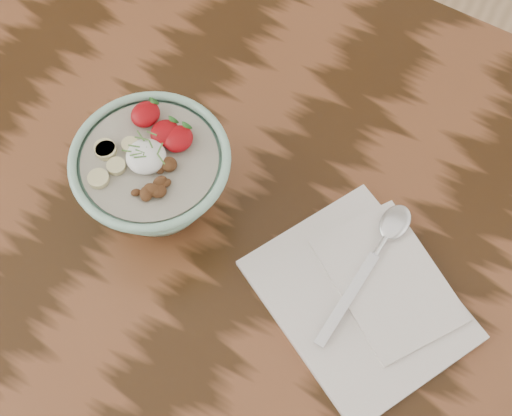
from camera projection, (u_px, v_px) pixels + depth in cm
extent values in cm
cube|color=black|center=(125.00, 169.00, 92.53)|extent=(160.00, 90.00, 4.00)
cylinder|color=#93C5AC|center=(160.00, 198.00, 87.69)|extent=(8.04, 8.04, 1.15)
torus|color=#93C5AC|center=(149.00, 159.00, 79.32)|extent=(18.27, 18.27, 1.05)
cylinder|color=#A69F89|center=(150.00, 162.00, 79.83)|extent=(15.50, 15.50, 0.96)
ellipsoid|color=white|center=(146.00, 157.00, 78.57)|extent=(4.50, 4.50, 2.47)
ellipsoid|color=#93060C|center=(165.00, 133.00, 79.94)|extent=(3.21, 3.53, 1.76)
cone|color=#286623|center=(172.00, 122.00, 80.23)|extent=(1.40, 1.03, 1.52)
ellipsoid|color=#93060C|center=(145.00, 114.00, 81.05)|extent=(3.25, 3.58, 1.79)
cone|color=#286623|center=(152.00, 104.00, 81.35)|extent=(1.40, 1.03, 1.52)
ellipsoid|color=#93060C|center=(178.00, 139.00, 79.57)|extent=(3.25, 3.58, 1.79)
cone|color=#286623|center=(185.00, 128.00, 79.87)|extent=(1.40, 1.03, 1.52)
cylinder|color=#CCC287|center=(116.00, 166.00, 78.56)|extent=(2.10, 2.10, 0.70)
cylinder|color=#CCC287|center=(105.00, 149.00, 79.58)|extent=(2.41, 2.41, 0.70)
cylinder|color=#CCC287|center=(98.00, 179.00, 77.85)|extent=(2.34, 2.34, 0.70)
cylinder|color=#CCC287|center=(106.00, 151.00, 79.46)|extent=(2.32, 2.32, 0.70)
cylinder|color=#CCC287|center=(130.00, 145.00, 79.80)|extent=(1.92, 1.92, 0.70)
ellipsoid|color=#5B321A|center=(151.00, 190.00, 76.96)|extent=(1.94, 1.72, 1.29)
ellipsoid|color=#5B321A|center=(136.00, 192.00, 77.07)|extent=(1.43, 1.40, 0.74)
ellipsoid|color=#5B321A|center=(156.00, 191.00, 76.94)|extent=(2.00, 1.86, 1.12)
ellipsoid|color=#5B321A|center=(169.00, 164.00, 78.37)|extent=(2.18, 2.15, 1.44)
ellipsoid|color=#5B321A|center=(160.00, 192.00, 76.98)|extent=(1.60, 1.73, 1.04)
ellipsoid|color=#5B321A|center=(166.00, 183.00, 77.55)|extent=(1.24, 1.44, 0.68)
ellipsoid|color=#5B321A|center=(160.00, 182.00, 77.46)|extent=(1.78, 2.03, 0.92)
ellipsoid|color=#5B321A|center=(160.00, 169.00, 78.36)|extent=(1.56, 1.57, 0.85)
ellipsoid|color=#5B321A|center=(146.00, 194.00, 76.72)|extent=(2.19, 2.32, 1.15)
cylinder|color=#4C7A33|center=(160.00, 148.00, 77.72)|extent=(0.51, 1.49, 0.23)
cylinder|color=#4C7A33|center=(141.00, 136.00, 78.45)|extent=(1.49, 0.87, 0.23)
cylinder|color=#4C7A33|center=(142.00, 138.00, 78.29)|extent=(1.60, 0.63, 0.24)
cylinder|color=#4C7A33|center=(140.00, 151.00, 77.55)|extent=(1.09, 0.32, 0.22)
cylinder|color=#4C7A33|center=(127.00, 151.00, 77.57)|extent=(1.08, 0.54, 0.22)
cylinder|color=#4C7A33|center=(161.00, 159.00, 77.13)|extent=(1.51, 0.86, 0.24)
cylinder|color=#4C7A33|center=(136.00, 154.00, 77.38)|extent=(1.17, 1.07, 0.23)
cylinder|color=#4C7A33|center=(145.00, 151.00, 77.55)|extent=(0.47, 1.17, 0.22)
cylinder|color=#4C7A33|center=(152.00, 133.00, 78.59)|extent=(1.25, 0.30, 0.22)
cylinder|color=#4C7A33|center=(140.00, 157.00, 77.23)|extent=(1.21, 0.92, 0.23)
cylinder|color=#4C7A33|center=(151.00, 144.00, 77.95)|extent=(0.97, 0.77, 0.22)
cylinder|color=#4C7A33|center=(134.00, 146.00, 77.85)|extent=(1.33, 0.60, 0.23)
cube|color=white|center=(359.00, 300.00, 81.90)|extent=(29.16, 27.09, 0.90)
cube|color=white|center=(388.00, 280.00, 82.23)|extent=(20.60, 18.87, 0.54)
cube|color=silver|center=(347.00, 299.00, 80.69)|extent=(1.77, 12.91, 0.39)
cylinder|color=silver|center=(382.00, 243.00, 83.57)|extent=(0.92, 3.39, 0.78)
ellipsoid|color=silver|center=(395.00, 222.00, 84.66)|extent=(3.64, 5.27, 1.07)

